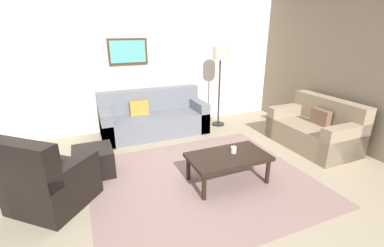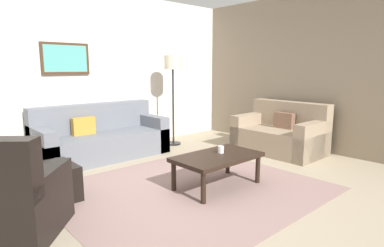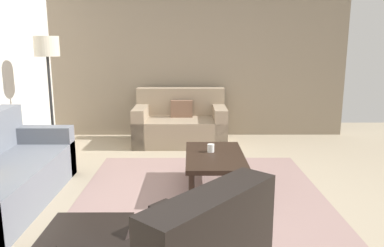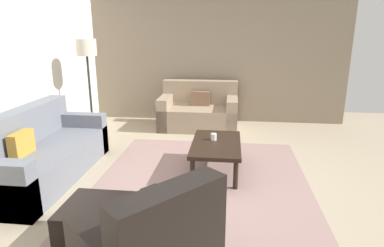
% 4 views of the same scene
% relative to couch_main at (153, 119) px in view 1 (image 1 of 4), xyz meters
% --- Properties ---
extents(ground_plane, '(8.00, 8.00, 0.00)m').
position_rel_couch_main_xyz_m(ground_plane, '(0.14, -2.11, -0.30)').
color(ground_plane, tan).
extents(rear_partition, '(6.00, 0.12, 2.80)m').
position_rel_couch_main_xyz_m(rear_partition, '(0.14, 0.49, 1.10)').
color(rear_partition, silver).
rests_on(rear_partition, ground_plane).
extents(stone_feature_panel, '(0.12, 5.20, 2.80)m').
position_rel_couch_main_xyz_m(stone_feature_panel, '(3.14, -2.11, 1.10)').
color(stone_feature_panel, gray).
rests_on(stone_feature_panel, ground_plane).
extents(area_rug, '(3.03, 2.64, 0.01)m').
position_rel_couch_main_xyz_m(area_rug, '(0.14, -2.11, -0.29)').
color(area_rug, gray).
rests_on(area_rug, ground_plane).
extents(couch_main, '(2.11, 0.88, 0.88)m').
position_rel_couch_main_xyz_m(couch_main, '(0.00, 0.00, 0.00)').
color(couch_main, slate).
rests_on(couch_main, ground_plane).
extents(couch_loveseat, '(0.91, 1.48, 0.88)m').
position_rel_couch_main_xyz_m(couch_loveseat, '(2.58, -1.83, -0.00)').
color(couch_loveseat, gray).
rests_on(couch_loveseat, ground_plane).
extents(armchair_leather, '(1.13, 1.13, 0.95)m').
position_rel_couch_main_xyz_m(armchair_leather, '(-1.81, -1.92, 0.01)').
color(armchair_leather, black).
rests_on(armchair_leather, ground_plane).
extents(ottoman, '(0.56, 0.56, 0.40)m').
position_rel_couch_main_xyz_m(ottoman, '(-1.26, -1.30, -0.10)').
color(ottoman, black).
rests_on(ottoman, ground_plane).
extents(coffee_table, '(1.10, 0.64, 0.41)m').
position_rel_couch_main_xyz_m(coffee_table, '(0.46, -2.26, 0.06)').
color(coffee_table, black).
rests_on(coffee_table, ground_plane).
extents(cup, '(0.08, 0.08, 0.09)m').
position_rel_couch_main_xyz_m(cup, '(0.56, -2.22, 0.16)').
color(cup, white).
rests_on(cup, coffee_table).
extents(lamp_standing, '(0.32, 0.32, 1.71)m').
position_rel_couch_main_xyz_m(lamp_standing, '(1.47, -0.12, 1.11)').
color(lamp_standing, black).
rests_on(lamp_standing, ground_plane).
extents(framed_artwork, '(0.78, 0.04, 0.51)m').
position_rel_couch_main_xyz_m(framed_artwork, '(-0.34, 0.40, 1.33)').
color(framed_artwork, '#472D1C').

